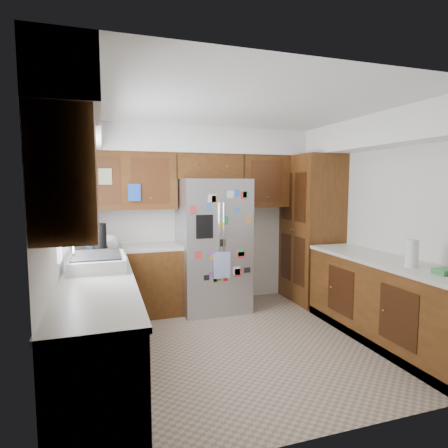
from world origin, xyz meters
The scene contains 11 objects.
floor centered at (0.00, 0.00, 0.00)m, with size 3.60×3.60×0.00m, color tan.
room_shell centered at (-0.11, 0.36, 1.82)m, with size 3.64×3.24×2.52m.
left_counter_run centered at (-1.36, 0.03, 0.43)m, with size 1.36×3.20×0.92m.
right_counter_run centered at (1.50, -0.47, 0.42)m, with size 0.63×2.25×0.92m.
pantry centered at (1.50, 1.15, 1.07)m, with size 0.60×0.90×2.15m, color #43270C.
fridge centered at (0.00, 1.20, 0.90)m, with size 0.90×0.79×1.80m.
bridge_cabinet centered at (0.00, 1.43, 1.98)m, with size 0.96×0.34×0.35m, color #43270C.
fridge_top_items centered at (0.00, 1.44, 2.28)m, with size 0.70×0.29×0.29m.
sink_assembly centered at (-1.50, 0.10, 0.99)m, with size 0.52×0.70×0.37m.
left_counter_clutter centered at (-1.45, 0.87, 1.05)m, with size 0.37×0.82×0.38m.
paper_towel centered at (1.43, -0.82, 1.06)m, with size 0.12×0.12×0.27m, color white.
Camera 1 is at (-1.43, -3.67, 1.72)m, focal length 30.00 mm.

